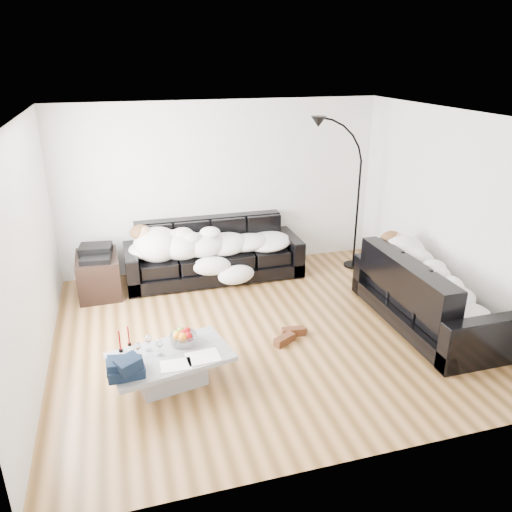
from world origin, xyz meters
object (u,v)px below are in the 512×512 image
object	(u,v)px
stereo	(96,252)
sofa_back	(214,251)
fruit_bowl	(183,336)
floor_lamp	(358,203)
shoes	(289,336)
av_cabinet	(99,275)
sofa_right	(428,291)
coffee_table	(171,369)
wine_glass_b	(138,350)
candle_right	(129,336)
wine_glass_a	(148,343)
wine_glass_c	(160,348)
sleeper_right	(430,277)
candle_left	(120,341)
sleeper_back	(214,239)

from	to	relation	value
stereo	sofa_back	bearing A→B (deg)	9.82
fruit_bowl	floor_lamp	world-z (taller)	floor_lamp
shoes	av_cabinet	bearing A→B (deg)	120.44
shoes	floor_lamp	xyz separation A→B (m)	(1.77, 1.87, 1.00)
sofa_right	coffee_table	world-z (taller)	sofa_right
fruit_bowl	wine_glass_b	world-z (taller)	fruit_bowl
candle_right	floor_lamp	size ratio (longest dim) A/B	0.10
wine_glass_a	shoes	xyz separation A→B (m)	(1.67, 0.35, -0.39)
wine_glass_c	floor_lamp	xyz separation A→B (m)	(3.33, 2.34, 0.61)
fruit_bowl	candle_right	xyz separation A→B (m)	(-0.56, 0.11, 0.02)
sofa_back	fruit_bowl	size ratio (longest dim) A/B	9.44
fruit_bowl	stereo	xyz separation A→B (m)	(-0.89, 2.26, 0.20)
coffee_table	wine_glass_b	distance (m)	0.41
fruit_bowl	shoes	distance (m)	1.39
stereo	floor_lamp	xyz separation A→B (m)	(3.97, -0.09, 0.42)
sleeper_right	floor_lamp	world-z (taller)	floor_lamp
candle_left	floor_lamp	bearing A→B (deg)	30.07
sofa_back	sofa_right	distance (m)	3.14
coffee_table	sofa_right	bearing A→B (deg)	6.91
fruit_bowl	wine_glass_c	size ratio (longest dim) A/B	1.50
sofa_back	av_cabinet	world-z (taller)	sofa_back
coffee_table	sleeper_right	bearing A→B (deg)	6.91
sofa_back	wine_glass_c	distance (m)	2.75
av_cabinet	wine_glass_c	bearing A→B (deg)	-77.02
sleeper_right	av_cabinet	distance (m)	4.51
sleeper_back	fruit_bowl	size ratio (longest dim) A/B	7.99
sofa_back	candle_right	world-z (taller)	sofa_back
sofa_right	floor_lamp	size ratio (longest dim) A/B	1.05
wine_glass_a	floor_lamp	bearing A→B (deg)	32.82
sofa_back	candle_left	bearing A→B (deg)	-121.85
fruit_bowl	candle_left	xyz separation A→B (m)	(-0.65, 0.02, 0.04)
candle_right	wine_glass_b	bearing A→B (deg)	-73.07
sofa_right	candle_left	distance (m)	3.76
sleeper_right	coffee_table	world-z (taller)	sleeper_right
sleeper_back	candle_right	size ratio (longest dim) A/B	10.13
sleeper_right	sleeper_back	bearing A→B (deg)	47.52
wine_glass_c	fruit_bowl	bearing A→B (deg)	32.68
fruit_bowl	shoes	world-z (taller)	fruit_bowl
wine_glass_c	shoes	distance (m)	1.68
fruit_bowl	wine_glass_a	bearing A→B (deg)	-172.82
sleeper_back	wine_glass_c	bearing A→B (deg)	-113.34
floor_lamp	sleeper_back	bearing A→B (deg)	-165.27
floor_lamp	sleeper_right	bearing A→B (deg)	-70.89
coffee_table	wine_glass_c	size ratio (longest dim) A/B	6.48
fruit_bowl	floor_lamp	size ratio (longest dim) A/B	0.13
coffee_table	wine_glass_a	size ratio (longest dim) A/B	6.68
wine_glass_b	candle_left	bearing A→B (deg)	137.73
shoes	av_cabinet	size ratio (longest dim) A/B	0.58
coffee_table	candle_left	distance (m)	0.60
wine_glass_b	candle_left	size ratio (longest dim) A/B	0.68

